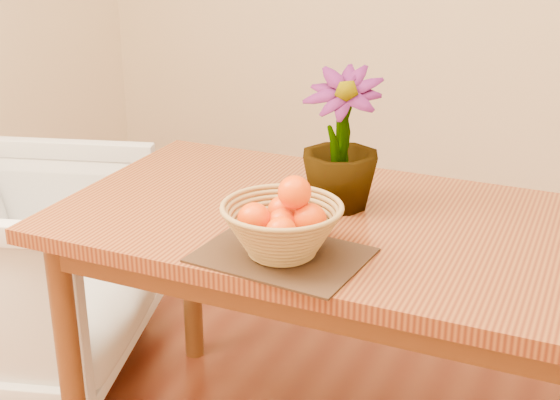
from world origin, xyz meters
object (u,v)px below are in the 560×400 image
at_px(table, 334,248).
at_px(potted_plant, 341,140).
at_px(wicker_basket, 282,232).
at_px(armchair, 14,261).

distance_m(table, potted_plant, 0.28).
height_order(wicker_basket, armchair, wicker_basket).
height_order(wicker_basket, potted_plant, potted_plant).
distance_m(wicker_basket, armchair, 1.19).
relative_size(table, wicker_basket, 5.14).
distance_m(table, armchair, 1.14).
bearing_deg(potted_plant, table, -81.94).
relative_size(wicker_basket, potted_plant, 0.76).
bearing_deg(table, armchair, 178.86).
bearing_deg(armchair, potted_plant, -103.88).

